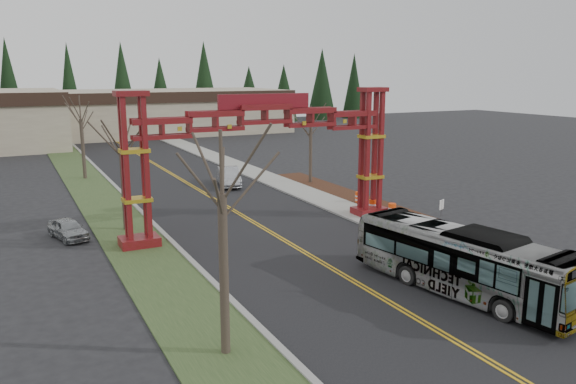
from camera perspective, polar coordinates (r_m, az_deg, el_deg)
ground at (r=22.06m, az=18.24°, el=-15.17°), size 200.00×200.00×0.00m
road at (r=42.31m, az=-6.22°, el=-1.49°), size 12.00×110.00×0.02m
lane_line_left at (r=42.27m, az=-6.37°, el=-1.49°), size 0.12×100.00×0.01m
lane_line_right at (r=42.35m, az=-6.07°, el=-1.45°), size 0.12×100.00×0.01m
curb_right at (r=44.75m, az=1.16°, el=-0.59°), size 0.30×110.00×0.15m
sidewalk_right at (r=45.44m, az=2.78°, el=-0.41°), size 2.60×110.00×0.14m
landscape_strip at (r=35.40m, az=18.64°, el=-4.68°), size 2.60×50.00×0.12m
grass_median at (r=40.31m, az=-16.93°, el=-2.59°), size 4.00×110.00×0.08m
curb_left at (r=40.63m, az=-14.37°, el=-2.28°), size 0.30×110.00×0.15m
gateway_arch at (r=34.89m, az=-2.37°, el=5.65°), size 18.20×1.60×8.90m
retail_building_east at (r=96.85m, az=-12.27°, el=8.02°), size 38.00×20.30×7.00m
conifer_treeline at (r=106.64m, az=-19.16°, el=9.59°), size 116.10×5.60×13.00m
transit_bus at (r=26.67m, az=17.26°, el=-6.71°), size 4.48×11.31×3.07m
silver_sedan at (r=49.98m, az=-6.05°, el=1.57°), size 2.95×5.31×1.66m
parked_car_near_a at (r=36.45m, az=-21.45°, el=-3.50°), size 2.41×3.91×1.24m
bare_tree_median_near at (r=19.01m, az=-6.73°, el=-0.37°), size 3.32×3.32×8.03m
bare_tree_median_mid at (r=36.34m, az=-16.58°, el=4.31°), size 3.37×3.37×7.54m
bare_tree_median_far at (r=55.67m, az=-20.31°, el=6.93°), size 3.30×3.30×7.82m
bare_tree_right_far at (r=50.27m, az=2.33°, el=6.53°), size 2.92×2.92×7.00m
street_sign at (r=35.76m, az=15.32°, el=-1.75°), size 0.49×0.23×2.23m
barrel_south at (r=39.48m, az=10.52°, el=-1.87°), size 0.55×0.55×1.02m
barrel_mid at (r=40.39m, az=8.60°, el=-1.47°), size 0.56×0.56×1.03m
barrel_north at (r=43.32m, az=7.17°, el=-0.58°), size 0.50×0.50×0.92m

